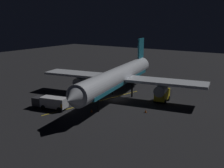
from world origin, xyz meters
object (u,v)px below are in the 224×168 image
at_px(traffic_cone_near_left, 89,98).
at_px(traffic_cone_near_right, 61,102).
at_px(traffic_cone_far, 146,111).
at_px(baggage_truck, 51,103).
at_px(catering_truck, 163,95).
at_px(airliner, 119,77).
at_px(traffic_cone_under_wing, 92,111).
at_px(ground_crew_worker, 62,108).

bearing_deg(traffic_cone_near_left, traffic_cone_near_right, 57.25).
bearing_deg(traffic_cone_near_right, traffic_cone_far, -165.72).
distance_m(traffic_cone_near_right, traffic_cone_far, 16.78).
xyz_separation_m(baggage_truck, traffic_cone_near_right, (1.03, -3.47, -0.94)).
relative_size(catering_truck, traffic_cone_near_left, 10.71).
bearing_deg(traffic_cone_far, traffic_cone_near_left, -2.96).
height_order(airliner, traffic_cone_far, airliner).
xyz_separation_m(airliner, catering_truck, (-8.38, -3.24, -3.19)).
bearing_deg(baggage_truck, traffic_cone_under_wing, -160.42).
height_order(ground_crew_worker, traffic_cone_under_wing, ground_crew_worker).
relative_size(ground_crew_worker, traffic_cone_near_left, 3.16).
relative_size(baggage_truck, ground_crew_worker, 3.92).
distance_m(airliner, traffic_cone_near_right, 12.58).
xyz_separation_m(catering_truck, ground_crew_worker, (11.92, 16.25, -0.35)).
bearing_deg(traffic_cone_near_left, traffic_cone_under_wing, 132.24).
distance_m(traffic_cone_near_left, traffic_cone_under_wing, 7.71).
bearing_deg(catering_truck, ground_crew_worker, 53.74).
relative_size(baggage_truck, traffic_cone_near_right, 12.39).
bearing_deg(traffic_cone_near_left, airliner, -135.13).
distance_m(ground_crew_worker, traffic_cone_under_wing, 5.26).
xyz_separation_m(airliner, traffic_cone_near_right, (7.50, 9.20, -4.18)).
relative_size(airliner, traffic_cone_under_wing, 69.67).
height_order(baggage_truck, traffic_cone_far, baggage_truck).
distance_m(catering_truck, traffic_cone_near_left, 14.91).
distance_m(airliner, traffic_cone_near_left, 7.48).
height_order(traffic_cone_near_left, traffic_cone_far, same).
distance_m(ground_crew_worker, traffic_cone_far, 14.66).
xyz_separation_m(ground_crew_worker, traffic_cone_under_wing, (-4.33, -2.93, -0.64)).
xyz_separation_m(baggage_truck, traffic_cone_under_wing, (-7.25, -2.58, -0.94)).
bearing_deg(traffic_cone_far, traffic_cone_near_right, 14.28).
height_order(airliner, traffic_cone_near_right, airliner).
bearing_deg(baggage_truck, traffic_cone_near_left, -104.00).
xyz_separation_m(baggage_truck, ground_crew_worker, (-2.93, 0.35, -0.30)).
relative_size(airliner, baggage_truck, 5.62).
xyz_separation_m(catering_truck, traffic_cone_far, (-0.38, 8.30, -0.99)).
bearing_deg(traffic_cone_near_left, ground_crew_worker, 95.68).
height_order(catering_truck, ground_crew_worker, catering_truck).
height_order(baggage_truck, traffic_cone_near_left, baggage_truck).
relative_size(traffic_cone_near_right, traffic_cone_far, 1.00).
distance_m(traffic_cone_under_wing, traffic_cone_far, 9.43).
relative_size(traffic_cone_near_left, traffic_cone_near_right, 1.00).
relative_size(ground_crew_worker, traffic_cone_under_wing, 3.16).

